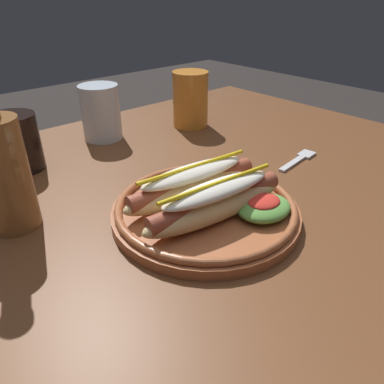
{
  "coord_description": "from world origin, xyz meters",
  "views": [
    {
      "loc": [
        -0.31,
        -0.39,
        1.04
      ],
      "look_at": [
        0.01,
        -0.03,
        0.77
      ],
      "focal_mm": 34.02,
      "sensor_mm": 36.0,
      "label": 1
    }
  ],
  "objects_px": {
    "fork": "(299,159)",
    "soda_cup": "(15,143)",
    "water_cup": "(101,113)",
    "extra_cup": "(190,99)",
    "glass_bottle": "(2,167)",
    "hot_dog_plate": "(208,202)"
  },
  "relations": [
    {
      "from": "extra_cup",
      "to": "glass_bottle",
      "type": "distance_m",
      "value": 0.5
    },
    {
      "from": "fork",
      "to": "soda_cup",
      "type": "bearing_deg",
      "value": 135.67
    },
    {
      "from": "fork",
      "to": "extra_cup",
      "type": "distance_m",
      "value": 0.31
    },
    {
      "from": "soda_cup",
      "to": "glass_bottle",
      "type": "bearing_deg",
      "value": -111.07
    },
    {
      "from": "hot_dog_plate",
      "to": "fork",
      "type": "bearing_deg",
      "value": 5.16
    },
    {
      "from": "glass_bottle",
      "to": "extra_cup",
      "type": "bearing_deg",
      "value": 18.08
    },
    {
      "from": "hot_dog_plate",
      "to": "soda_cup",
      "type": "distance_m",
      "value": 0.39
    },
    {
      "from": "soda_cup",
      "to": "glass_bottle",
      "type": "relative_size",
      "value": 0.42
    },
    {
      "from": "fork",
      "to": "glass_bottle",
      "type": "relative_size",
      "value": 0.49
    },
    {
      "from": "fork",
      "to": "soda_cup",
      "type": "xyz_separation_m",
      "value": [
        -0.43,
        0.33,
        0.05
      ]
    },
    {
      "from": "soda_cup",
      "to": "glass_bottle",
      "type": "distance_m",
      "value": 0.2
    },
    {
      "from": "hot_dog_plate",
      "to": "fork",
      "type": "distance_m",
      "value": 0.28
    },
    {
      "from": "hot_dog_plate",
      "to": "soda_cup",
      "type": "relative_size",
      "value": 2.67
    },
    {
      "from": "fork",
      "to": "soda_cup",
      "type": "height_order",
      "value": "soda_cup"
    },
    {
      "from": "glass_bottle",
      "to": "fork",
      "type": "bearing_deg",
      "value": -16.25
    },
    {
      "from": "fork",
      "to": "water_cup",
      "type": "height_order",
      "value": "water_cup"
    },
    {
      "from": "fork",
      "to": "water_cup",
      "type": "xyz_separation_m",
      "value": [
        -0.23,
        0.37,
        0.06
      ]
    },
    {
      "from": "soda_cup",
      "to": "water_cup",
      "type": "bearing_deg",
      "value": 10.36
    },
    {
      "from": "fork",
      "to": "extra_cup",
      "type": "xyz_separation_m",
      "value": [
        -0.02,
        0.3,
        0.06
      ]
    },
    {
      "from": "water_cup",
      "to": "extra_cup",
      "type": "height_order",
      "value": "extra_cup"
    },
    {
      "from": "hot_dog_plate",
      "to": "soda_cup",
      "type": "xyz_separation_m",
      "value": [
        -0.15,
        0.36,
        0.03
      ]
    },
    {
      "from": "extra_cup",
      "to": "glass_bottle",
      "type": "height_order",
      "value": "glass_bottle"
    }
  ]
}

